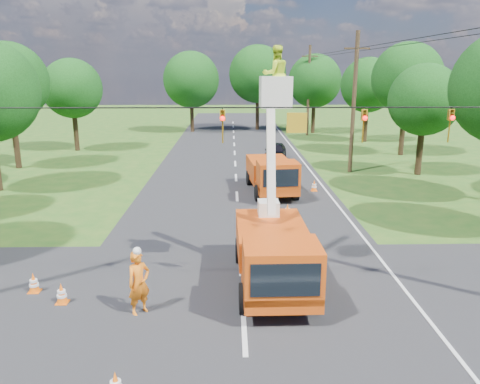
{
  "coord_description": "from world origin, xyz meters",
  "views": [
    {
      "loc": [
        -0.37,
        -11.89,
        7.39
      ],
      "look_at": [
        0.0,
        6.32,
        2.6
      ],
      "focal_mm": 35.0,
      "sensor_mm": 36.0,
      "label": 1
    }
  ],
  "objects_px": {
    "tree_right_e": "(368,85)",
    "tree_far_b": "(258,74)",
    "tree_far_a": "(191,80)",
    "distant_car": "(275,151)",
    "traffic_cone_7": "(314,186)",
    "traffic_cone_5": "(34,283)",
    "pole_right_far": "(309,90)",
    "tree_left_f": "(72,89)",
    "traffic_cone_2": "(296,230)",
    "traffic_cone_4": "(62,294)",
    "pole_right_mid": "(354,102)",
    "tree_left_e": "(9,82)",
    "second_truck": "(272,174)",
    "ground_worker": "(139,283)",
    "bucket_truck": "(274,239)",
    "tree_right_c": "(425,100)",
    "tree_right_d": "(407,78)",
    "tree_far_c": "(315,81)",
    "traffic_cone_3": "(287,211)"
  },
  "relations": [
    {
      "from": "tree_right_e",
      "to": "tree_far_b",
      "type": "bearing_deg",
      "value": 137.2
    },
    {
      "from": "tree_right_e",
      "to": "tree_far_a",
      "type": "xyz_separation_m",
      "value": [
        -18.8,
        8.0,
        0.38
      ]
    },
    {
      "from": "distant_car",
      "to": "traffic_cone_7",
      "type": "height_order",
      "value": "distant_car"
    },
    {
      "from": "traffic_cone_5",
      "to": "pole_right_far",
      "type": "relative_size",
      "value": 0.07
    },
    {
      "from": "traffic_cone_5",
      "to": "tree_far_a",
      "type": "bearing_deg",
      "value": 87.17
    },
    {
      "from": "traffic_cone_7",
      "to": "tree_left_f",
      "type": "xyz_separation_m",
      "value": [
        -19.64,
        15.71,
        5.33
      ]
    },
    {
      "from": "distant_car",
      "to": "traffic_cone_2",
      "type": "distance_m",
      "value": 18.86
    },
    {
      "from": "traffic_cone_4",
      "to": "pole_right_mid",
      "type": "distance_m",
      "value": 25.07
    },
    {
      "from": "traffic_cone_5",
      "to": "pole_right_far",
      "type": "xyz_separation_m",
      "value": [
        15.59,
        39.18,
        4.75
      ]
    },
    {
      "from": "traffic_cone_2",
      "to": "tree_left_e",
      "type": "bearing_deg",
      "value": 140.47
    },
    {
      "from": "tree_far_b",
      "to": "second_truck",
      "type": "bearing_deg",
      "value": -91.59
    },
    {
      "from": "traffic_cone_2",
      "to": "tree_far_b",
      "type": "bearing_deg",
      "value": 89.39
    },
    {
      "from": "distant_car",
      "to": "pole_right_mid",
      "type": "height_order",
      "value": "pole_right_mid"
    },
    {
      "from": "pole_right_far",
      "to": "tree_right_e",
      "type": "xyz_separation_m",
      "value": [
        5.3,
        -5.0,
        0.7
      ]
    },
    {
      "from": "ground_worker",
      "to": "pole_right_far",
      "type": "xyz_separation_m",
      "value": [
        11.71,
        40.66,
        4.08
      ]
    },
    {
      "from": "traffic_cone_5",
      "to": "ground_worker",
      "type": "bearing_deg",
      "value": -20.85
    },
    {
      "from": "second_truck",
      "to": "tree_right_e",
      "type": "distance_m",
      "value": 24.55
    },
    {
      "from": "second_truck",
      "to": "distant_car",
      "type": "relative_size",
      "value": 1.52
    },
    {
      "from": "traffic_cone_2",
      "to": "bucket_truck",
      "type": "bearing_deg",
      "value": -106.96
    },
    {
      "from": "tree_right_c",
      "to": "tree_far_a",
      "type": "relative_size",
      "value": 0.82
    },
    {
      "from": "tree_left_e",
      "to": "tree_left_f",
      "type": "xyz_separation_m",
      "value": [
        2.0,
        8.0,
        -0.81
      ]
    },
    {
      "from": "ground_worker",
      "to": "tree_right_d",
      "type": "distance_m",
      "value": 33.48
    },
    {
      "from": "tree_far_c",
      "to": "traffic_cone_5",
      "type": "bearing_deg",
      "value": -111.94
    },
    {
      "from": "tree_right_d",
      "to": "tree_right_e",
      "type": "relative_size",
      "value": 1.12
    },
    {
      "from": "tree_far_b",
      "to": "tree_right_d",
      "type": "bearing_deg",
      "value": -56.75
    },
    {
      "from": "bucket_truck",
      "to": "pole_right_mid",
      "type": "distance_m",
      "value": 20.5
    },
    {
      "from": "pole_right_mid",
      "to": "tree_right_c",
      "type": "xyz_separation_m",
      "value": [
        4.7,
        -1.0,
        0.21
      ]
    },
    {
      "from": "tree_left_e",
      "to": "traffic_cone_4",
      "type": "bearing_deg",
      "value": -63.56
    },
    {
      "from": "second_truck",
      "to": "pole_right_mid",
      "type": "xyz_separation_m",
      "value": [
        6.37,
        6.1,
        3.89
      ]
    },
    {
      "from": "traffic_cone_4",
      "to": "tree_right_c",
      "type": "height_order",
      "value": "tree_right_c"
    },
    {
      "from": "ground_worker",
      "to": "tree_left_e",
      "type": "height_order",
      "value": "tree_left_e"
    },
    {
      "from": "tree_far_c",
      "to": "traffic_cone_3",
      "type": "bearing_deg",
      "value": -101.92
    },
    {
      "from": "second_truck",
      "to": "distant_car",
      "type": "distance_m",
      "value": 11.03
    },
    {
      "from": "traffic_cone_7",
      "to": "tree_right_d",
      "type": "relative_size",
      "value": 0.07
    },
    {
      "from": "tree_far_c",
      "to": "tree_far_b",
      "type": "bearing_deg",
      "value": 155.22
    },
    {
      "from": "traffic_cone_5",
      "to": "tree_right_e",
      "type": "relative_size",
      "value": 0.08
    },
    {
      "from": "tree_right_c",
      "to": "tree_far_a",
      "type": "bearing_deg",
      "value": 127.17
    },
    {
      "from": "tree_right_c",
      "to": "tree_far_a",
      "type": "distance_m",
      "value": 30.13
    },
    {
      "from": "tree_right_c",
      "to": "tree_far_b",
      "type": "xyz_separation_m",
      "value": [
        -10.2,
        26.0,
        1.5
      ]
    },
    {
      "from": "tree_right_c",
      "to": "tree_right_d",
      "type": "bearing_deg",
      "value": 78.69
    },
    {
      "from": "tree_left_f",
      "to": "tree_far_c",
      "type": "distance_m",
      "value": 27.1
    },
    {
      "from": "traffic_cone_2",
      "to": "tree_left_e",
      "type": "distance_m",
      "value": 25.87
    },
    {
      "from": "traffic_cone_3",
      "to": "tree_far_a",
      "type": "distance_m",
      "value": 35.31
    },
    {
      "from": "ground_worker",
      "to": "tree_right_e",
      "type": "height_order",
      "value": "tree_right_e"
    },
    {
      "from": "tree_far_c",
      "to": "pole_right_mid",
      "type": "bearing_deg",
      "value": -92.6
    },
    {
      "from": "pole_right_far",
      "to": "tree_left_f",
      "type": "bearing_deg",
      "value": -156.77
    },
    {
      "from": "traffic_cone_4",
      "to": "tree_right_e",
      "type": "relative_size",
      "value": 0.08
    },
    {
      "from": "traffic_cone_3",
      "to": "tree_left_e",
      "type": "relative_size",
      "value": 0.08
    },
    {
      "from": "traffic_cone_5",
      "to": "tree_right_d",
      "type": "bearing_deg",
      "value": 50.1
    },
    {
      "from": "distant_car",
      "to": "pole_right_far",
      "type": "relative_size",
      "value": 0.42
    }
  ]
}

